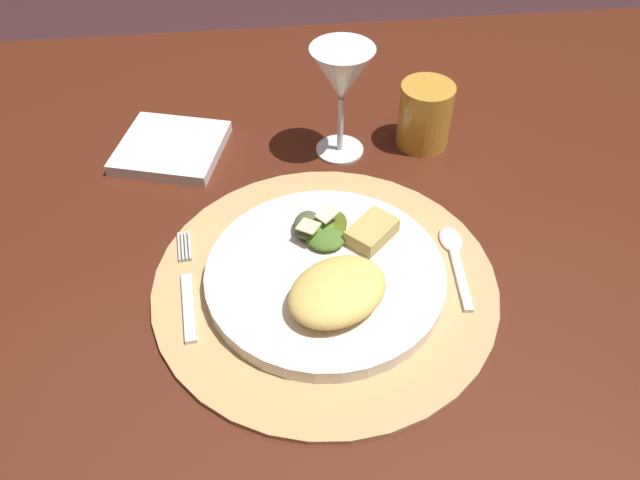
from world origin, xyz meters
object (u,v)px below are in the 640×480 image
dining_table (363,289)px  napkin (171,148)px  fork (187,289)px  spoon (454,252)px  wine_glass (342,78)px  dinner_plate (325,275)px  amber_tumbler (425,115)px

dining_table → napkin: 0.33m
dining_table → fork: size_ratio=8.26×
dining_table → fork: (-0.22, -0.11, 0.16)m
dining_table → spoon: spoon is taller
spoon → wine_glass: wine_glass is taller
dinner_plate → fork: (-0.15, 0.00, -0.01)m
dining_table → fork: 0.29m
dinner_plate → fork: 0.15m
wine_glass → amber_tumbler: (0.12, 0.01, -0.07)m
amber_tumbler → dining_table: bearing=-125.7°
dining_table → napkin: (-0.25, 0.15, 0.16)m
fork → spoon: bearing=4.1°
dining_table → wine_glass: size_ratio=8.56×
dinner_plate → wine_glass: (0.05, 0.24, 0.10)m
dining_table → dinner_plate: 0.21m
napkin → wine_glass: wine_glass is taller
fork → wine_glass: bearing=49.7°
dining_table → wine_glass: 0.29m
fork → amber_tumbler: 0.40m
spoon → napkin: (-0.33, 0.24, -0.00)m
dining_table → amber_tumbler: (0.10, 0.14, 0.19)m
spoon → napkin: 0.41m
wine_glass → amber_tumbler: 0.14m
dinner_plate → dining_table: bearing=58.1°
spoon → wine_glass: bearing=115.8°
dinner_plate → wine_glass: size_ratio=1.70×
fork → spoon: 0.30m
spoon → wine_glass: 0.26m
wine_glass → amber_tumbler: bearing=3.3°
dining_table → napkin: size_ratio=9.72×
fork → napkin: bearing=96.8°
dinner_plate → wine_glass: 0.26m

